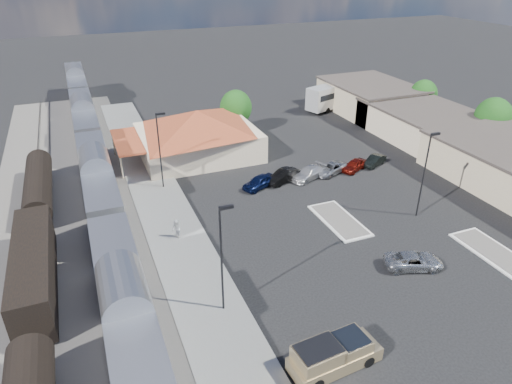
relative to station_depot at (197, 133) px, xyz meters
name	(u,v)px	position (x,y,z in m)	size (l,w,h in m)	color
ground	(314,239)	(4.56, -24.00, -3.13)	(280.00, 280.00, 0.00)	black
railbed	(75,241)	(-16.44, -16.00, -3.07)	(16.00, 100.00, 0.12)	#4C4944
platform	(175,232)	(-7.44, -18.00, -3.04)	(5.50, 92.00, 0.18)	gray
passenger_train	(99,187)	(-13.44, -11.03, -0.26)	(3.00, 104.00, 5.55)	silver
freight_cars	(35,271)	(-19.44, -22.23, -1.21)	(2.80, 46.00, 4.00)	black
station_depot	(197,133)	(0.00, 0.00, 0.00)	(18.35, 12.24, 6.20)	beige
buildings_east	(444,131)	(32.56, -9.72, -0.86)	(14.40, 51.40, 4.80)	#C6B28C
traffic_island_south	(339,220)	(8.56, -22.00, -3.03)	(3.30, 7.50, 0.21)	silver
traffic_island_north	(493,252)	(18.56, -32.00, -3.03)	(3.30, 7.50, 0.21)	silver
lamp_plat_s	(222,252)	(-6.34, -30.00, 2.21)	(1.08, 0.25, 9.00)	black
lamp_plat_n	(160,145)	(-6.34, -8.00, 2.21)	(1.08, 0.25, 9.00)	black
lamp_lot	(426,168)	(16.66, -24.00, 2.21)	(1.08, 0.25, 9.00)	black
tree_east_b	(493,117)	(38.56, -12.00, 1.09)	(4.94, 4.94, 6.96)	#382314
tree_east_c	(423,95)	(38.56, 2.00, 0.63)	(4.41, 4.41, 6.21)	#382314
tree_depot	(236,108)	(7.56, 6.00, 0.89)	(4.71, 4.71, 6.63)	#382314
pickup_truck	(335,354)	(-1.38, -37.75, -2.12)	(6.31, 2.71, 2.13)	tan
suv	(414,261)	(10.39, -31.07, -2.44)	(2.29, 4.96, 1.38)	#A4A9AC
coach_bus	(337,93)	(28.56, 12.00, -0.68)	(13.49, 7.15, 4.26)	silver
person_b	(177,229)	(-7.44, -19.15, -1.99)	(0.94, 0.73, 1.93)	white
parked_car_a	(259,182)	(3.90, -12.02, -2.38)	(1.77, 4.39, 1.49)	#0C163C
parked_car_b	(283,176)	(7.10, -11.72, -2.37)	(1.60, 4.60, 1.52)	black
parked_car_c	(309,173)	(10.30, -12.02, -2.42)	(2.01, 4.93, 1.43)	silver
parked_car_d	(331,169)	(13.50, -11.72, -2.47)	(2.18, 4.72, 1.31)	gray
parked_car_e	(354,165)	(16.70, -12.02, -2.44)	(1.63, 4.05, 1.38)	maroon
parked_car_f	(374,161)	(19.90, -11.72, -2.49)	(1.37, 3.91, 1.29)	black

